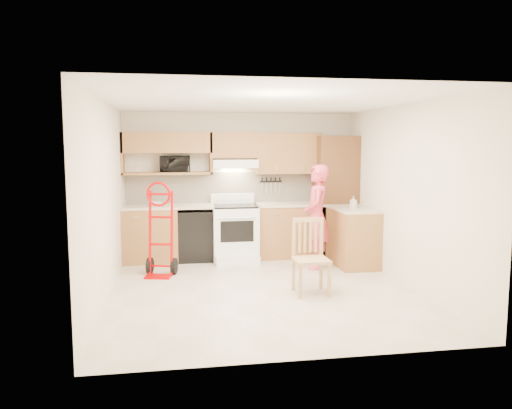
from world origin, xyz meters
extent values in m
cube|color=#C0B59C|center=(0.00, 0.00, -0.01)|extent=(4.00, 4.50, 0.02)
cube|color=white|center=(0.00, 0.00, 2.51)|extent=(4.00, 4.50, 0.02)
cube|color=beige|center=(0.00, 2.26, 1.25)|extent=(4.00, 0.02, 2.50)
cube|color=beige|center=(0.00, -2.26, 1.25)|extent=(4.00, 0.02, 2.50)
cube|color=beige|center=(-2.01, 0.00, 1.25)|extent=(0.02, 4.50, 2.50)
cube|color=beige|center=(2.01, 0.00, 1.25)|extent=(0.02, 4.50, 2.50)
cube|color=beige|center=(0.00, 2.23, 1.20)|extent=(3.92, 0.03, 0.55)
cube|color=olive|center=(-1.55, 1.95, 0.45)|extent=(0.90, 0.60, 0.90)
cube|color=black|center=(-0.80, 1.95, 0.42)|extent=(0.60, 0.60, 0.85)
cube|color=olive|center=(0.83, 1.95, 0.45)|extent=(1.14, 0.60, 0.90)
cube|color=beige|center=(-1.25, 1.95, 0.92)|extent=(1.50, 0.63, 0.04)
cube|color=beige|center=(0.83, 1.95, 0.92)|extent=(1.14, 0.63, 0.04)
cube|color=olive|center=(1.70, 1.15, 0.45)|extent=(0.60, 1.00, 0.90)
cube|color=beige|center=(1.70, 1.15, 0.92)|extent=(0.63, 1.00, 0.04)
cube|color=brown|center=(1.65, 1.95, 1.05)|extent=(0.70, 0.60, 2.10)
cube|color=olive|center=(-1.25, 2.08, 1.98)|extent=(1.50, 0.33, 0.34)
cube|color=olive|center=(-1.25, 2.08, 1.47)|extent=(1.50, 0.33, 0.04)
cube|color=olive|center=(-0.12, 2.08, 1.94)|extent=(0.76, 0.33, 0.44)
cube|color=olive|center=(0.83, 2.08, 1.80)|extent=(1.14, 0.33, 0.70)
cube|color=white|center=(-0.12, 2.02, 1.63)|extent=(0.76, 0.46, 0.14)
imported|color=black|center=(-1.12, 2.08, 1.63)|extent=(0.52, 0.37, 0.27)
imported|color=#DD4054|center=(1.06, 1.06, 0.82)|extent=(0.54, 0.68, 1.64)
imported|color=white|center=(1.70, 1.17, 1.03)|extent=(0.09, 0.09, 0.19)
imported|color=white|center=(-1.45, 1.95, 0.97)|extent=(0.24, 0.24, 0.06)
camera|label=1|loc=(-1.14, -6.42, 1.92)|focal=34.88mm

